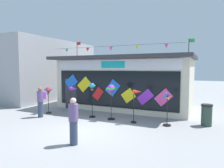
% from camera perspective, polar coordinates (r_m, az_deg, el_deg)
% --- Properties ---
extents(ground_plane, '(80.00, 80.00, 0.00)m').
position_cam_1_polar(ground_plane, '(9.16, -7.54, -12.80)').
color(ground_plane, gray).
extents(kite_shop_building, '(9.01, 4.96, 4.72)m').
position_cam_1_polar(kite_shop_building, '(14.14, 3.82, 0.60)').
color(kite_shop_building, beige).
rests_on(kite_shop_building, ground_plane).
extents(wind_spinner_far_left, '(0.33, 0.33, 1.59)m').
position_cam_1_polar(wind_spinner_far_left, '(12.78, -17.44, -2.34)').
color(wind_spinner_far_left, black).
rests_on(wind_spinner_far_left, ground_plane).
extents(wind_spinner_left, '(0.62, 0.30, 1.64)m').
position_cam_1_polar(wind_spinner_left, '(11.96, -10.84, -2.73)').
color(wind_spinner_left, black).
rests_on(wind_spinner_left, ground_plane).
extents(wind_spinner_center_left, '(0.35, 0.35, 1.90)m').
position_cam_1_polar(wind_spinner_center_left, '(11.20, -5.58, -2.26)').
color(wind_spinner_center_left, black).
rests_on(wind_spinner_center_left, ground_plane).
extents(wind_spinner_center_right, '(0.41, 0.41, 1.85)m').
position_cam_1_polar(wind_spinner_center_right, '(10.66, -0.24, -2.17)').
color(wind_spinner_center_right, black).
rests_on(wind_spinner_center_right, ground_plane).
extents(wind_spinner_right, '(0.56, 0.31, 1.66)m').
position_cam_1_polar(wind_spinner_right, '(10.05, 6.85, -4.14)').
color(wind_spinner_right, black).
rests_on(wind_spinner_right, ground_plane).
extents(wind_spinner_far_right, '(0.37, 0.37, 1.56)m').
position_cam_1_polar(wind_spinner_far_right, '(9.93, 15.19, -7.09)').
color(wind_spinner_far_right, black).
rests_on(wind_spinner_far_right, ground_plane).
extents(person_near_camera, '(0.37, 0.48, 1.68)m').
position_cam_1_polar(person_near_camera, '(11.93, -19.39, -4.57)').
color(person_near_camera, '#333D56').
rests_on(person_near_camera, ground_plane).
extents(person_mid_plaza, '(0.34, 0.34, 1.68)m').
position_cam_1_polar(person_mid_plaza, '(7.41, -10.75, -10.14)').
color(person_mid_plaza, '#333D56').
rests_on(person_mid_plaza, ground_plane).
extents(trash_bin, '(0.52, 0.52, 1.02)m').
position_cam_1_polar(trash_bin, '(10.63, 24.99, -7.87)').
color(trash_bin, '#2D4238').
rests_on(trash_bin, ground_plane).
extents(neighbour_building, '(6.39, 9.79, 5.12)m').
position_cam_1_polar(neighbour_building, '(20.56, -19.89, 3.81)').
color(neighbour_building, '#99999E').
rests_on(neighbour_building, ground_plane).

